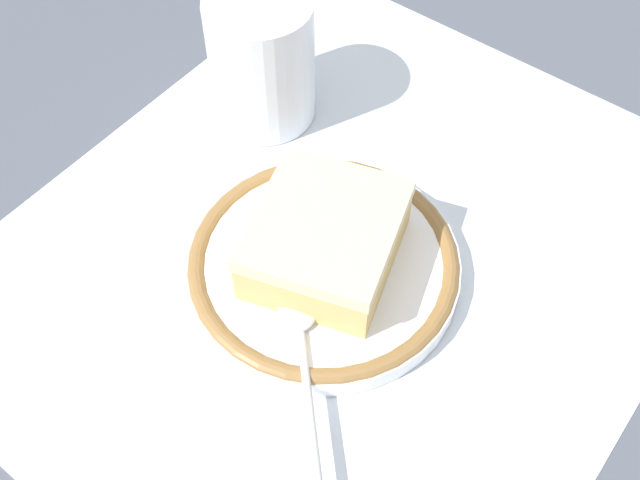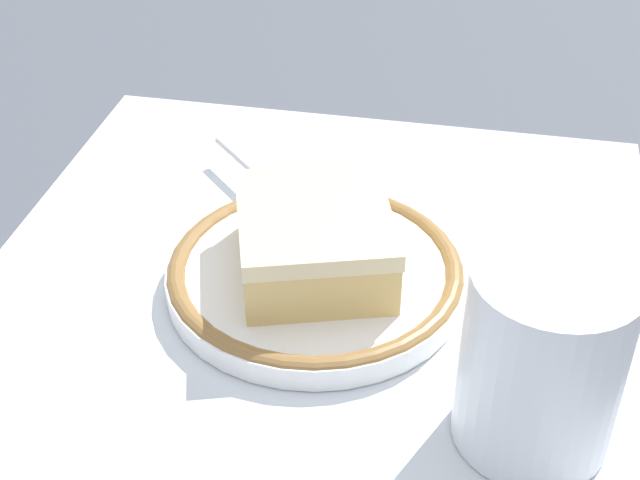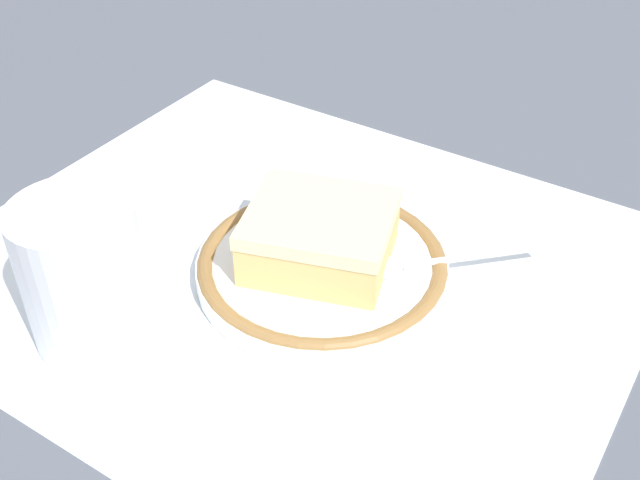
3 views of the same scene
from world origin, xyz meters
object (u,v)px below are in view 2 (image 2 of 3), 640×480
(spoon, at_px, (297,209))
(cup, at_px, (540,369))
(plate, at_px, (320,274))
(cake_slice, at_px, (315,240))

(spoon, xyz_separation_m, cup, (0.14, 0.15, 0.02))
(cup, bearing_deg, plate, -126.65)
(plate, bearing_deg, cake_slice, -52.13)
(cake_slice, bearing_deg, cup, 54.39)
(plate, xyz_separation_m, cake_slice, (0.00, -0.00, 0.03))
(spoon, bearing_deg, plate, 26.15)
(cake_slice, bearing_deg, spoon, -156.67)
(cake_slice, height_order, spoon, cake_slice)
(plate, xyz_separation_m, cup, (0.09, 0.12, 0.03))
(spoon, bearing_deg, cup, 46.03)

